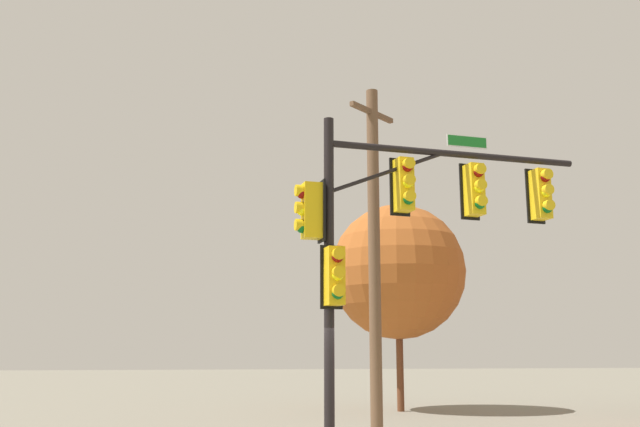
# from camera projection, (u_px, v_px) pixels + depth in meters

# --- Properties ---
(signal_pole_assembly) EXTENTS (6.26, 1.66, 6.68)m
(signal_pole_assembly) POSITION_uv_depth(u_px,v_px,m) (403.00, 221.00, 13.94)
(signal_pole_assembly) COLOR black
(signal_pole_assembly) RESTS_ON ground_plane
(utility_pole) EXTENTS (1.40, 1.31, 8.76)m
(utility_pole) POSITION_uv_depth(u_px,v_px,m) (374.00, 252.00, 17.34)
(utility_pole) COLOR brown
(utility_pole) RESTS_ON ground_plane
(tree_mid) EXTENTS (4.78, 4.78, 7.20)m
(tree_mid) POSITION_uv_depth(u_px,v_px,m) (398.00, 272.00, 24.65)
(tree_mid) COLOR brown
(tree_mid) RESTS_ON ground_plane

